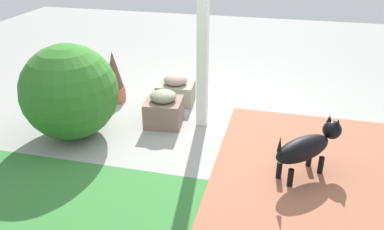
# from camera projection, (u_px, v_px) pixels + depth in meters

# --- Properties ---
(ground_plane) EXTENTS (12.00, 12.00, 0.00)m
(ground_plane) POSITION_uv_depth(u_px,v_px,m) (217.00, 129.00, 4.55)
(ground_plane) COLOR gray
(brick_path) EXTENTS (1.80, 2.40, 0.02)m
(brick_path) POSITION_uv_depth(u_px,v_px,m) (310.00, 170.00, 3.78)
(brick_path) COLOR #9C5D43
(brick_path) RESTS_ON ground
(porch_pillar) EXTENTS (0.11, 0.11, 2.05)m
(porch_pillar) POSITION_uv_depth(u_px,v_px,m) (203.00, 38.00, 4.22)
(porch_pillar) COLOR white
(porch_pillar) RESTS_ON ground
(stone_planter_nearest) EXTENTS (0.49, 0.40, 0.39)m
(stone_planter_nearest) POSITION_uv_depth(u_px,v_px,m) (176.00, 90.00, 5.14)
(stone_planter_nearest) COLOR gray
(stone_planter_nearest) RESTS_ON ground
(stone_planter_near) EXTENTS (0.45, 0.44, 0.42)m
(stone_planter_near) POSITION_uv_depth(u_px,v_px,m) (164.00, 109.00, 4.59)
(stone_planter_near) COLOR #876B60
(stone_planter_near) RESTS_ON ground
(round_shrub) EXTENTS (1.03, 1.03, 1.03)m
(round_shrub) POSITION_uv_depth(u_px,v_px,m) (70.00, 92.00, 4.21)
(round_shrub) COLOR #306F26
(round_shrub) RESTS_ON ground
(terracotta_pot_tall) EXTENTS (0.29, 0.29, 0.54)m
(terracotta_pot_tall) POSITION_uv_depth(u_px,v_px,m) (94.00, 77.00, 5.52)
(terracotta_pot_tall) COLOR #9B5437
(terracotta_pot_tall) RESTS_ON ground
(terracotta_pot_spiky) EXTENTS (0.27, 0.27, 0.68)m
(terracotta_pot_spiky) POSITION_uv_depth(u_px,v_px,m) (114.00, 78.00, 5.12)
(terracotta_pot_spiky) COLOR #B76042
(terracotta_pot_spiky) RESTS_ON ground
(dog) EXTENTS (0.64, 0.64, 0.53)m
(dog) POSITION_uv_depth(u_px,v_px,m) (307.00, 147.00, 3.60)
(dog) COLOR black
(dog) RESTS_ON ground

